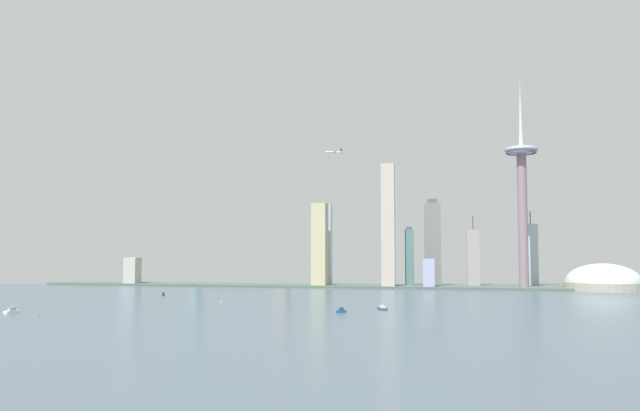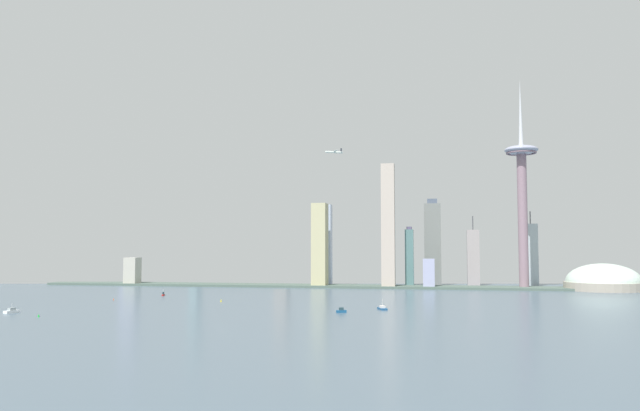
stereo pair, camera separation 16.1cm
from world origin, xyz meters
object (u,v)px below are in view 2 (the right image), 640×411
at_px(channel_buoy_0, 221,300).
at_px(skyscraper_0, 325,245).
at_px(skyscraper_5, 388,226).
at_px(skyscraper_11, 196,241).
at_px(skyscraper_4, 433,244).
at_px(boat_3, 382,308).
at_px(skyscraper_2, 132,271).
at_px(airplane, 334,152).
at_px(channel_buoy_1, 114,299).
at_px(skyscraper_8, 320,245).
at_px(boat_0, 12,311).
at_px(skyscraper_7, 531,255).
at_px(observation_tower, 522,181).
at_px(skyscraper_3, 130,241).
at_px(channel_buoy_2, 39,315).
at_px(skyscraper_1, 409,258).
at_px(boat_2, 341,311).
at_px(stadium_dome, 603,283).
at_px(boat_1, 163,294).
at_px(skyscraper_9, 282,250).
at_px(skyscraper_10, 429,274).

bearing_deg(channel_buoy_0, skyscraper_0, 79.94).
xyz_separation_m(skyscraper_5, skyscraper_11, (-327.82, 95.07, -20.74)).
relative_size(skyscraper_4, boat_3, 8.09).
bearing_deg(skyscraper_2, airplane, 2.31).
distance_m(channel_buoy_1, airplane, 391.95).
bearing_deg(airplane, skyscraper_4, 176.51).
relative_size(skyscraper_5, skyscraper_8, 1.45).
bearing_deg(boat_0, skyscraper_8, 168.05).
bearing_deg(channel_buoy_1, skyscraper_0, 60.72).
height_order(skyscraper_0, skyscraper_8, skyscraper_0).
xyz_separation_m(skyscraper_8, boat_3, (119.31, -317.07, -59.88)).
distance_m(skyscraper_7, boat_0, 709.42).
relative_size(observation_tower, skyscraper_4, 2.25).
bearing_deg(skyscraper_3, boat_3, -40.91).
relative_size(skyscraper_11, channel_buoy_2, 56.59).
relative_size(skyscraper_1, skyscraper_2, 2.09).
height_order(boat_2, boat_3, boat_3).
height_order(stadium_dome, skyscraper_1, skyscraper_1).
height_order(observation_tower, airplane, observation_tower).
distance_m(skyscraper_0, boat_3, 391.70).
relative_size(skyscraper_0, channel_buoy_1, 59.25).
xyz_separation_m(boat_0, airplane, (219.20, 413.49, 197.73)).
xyz_separation_m(skyscraper_8, channel_buoy_1, (-179.41, -266.86, -60.17)).
relative_size(skyscraper_8, channel_buoy_1, 58.53).
xyz_separation_m(skyscraper_3, skyscraper_4, (508.44, -19.17, -5.05)).
distance_m(skyscraper_0, boat_0, 502.55).
relative_size(observation_tower, boat_0, 21.05).
xyz_separation_m(skyscraper_1, boat_0, (-327.78, -439.42, -41.25)).
bearing_deg(boat_1, observation_tower, -70.66).
bearing_deg(skyscraper_9, boat_1, -104.41).
height_order(boat_3, channel_buoy_0, boat_3).
height_order(boat_1, channel_buoy_0, boat_1).
xyz_separation_m(skyscraper_10, boat_3, (-38.07, -314.72, -19.64)).
height_order(stadium_dome, boat_0, stadium_dome).
bearing_deg(channel_buoy_2, channel_buoy_0, 59.67).
xyz_separation_m(channel_buoy_0, airplane, (77.35, 269.16, 197.93)).
height_order(skyscraper_10, channel_buoy_2, skyscraper_10).
xyz_separation_m(skyscraper_11, channel_buoy_1, (47.48, -353.26, -66.93)).
bearing_deg(skyscraper_8, skyscraper_1, 13.89).
distance_m(stadium_dome, skyscraper_1, 264.45).
bearing_deg(skyscraper_2, channel_buoy_0, -47.45).
distance_m(skyscraper_3, skyscraper_4, 508.83).
xyz_separation_m(skyscraper_4, channel_buoy_2, (-318.16, -498.62, -62.38)).
bearing_deg(skyscraper_5, skyscraper_2, 179.71).
distance_m(boat_2, boat_3, 47.94).
bearing_deg(skyscraper_1, stadium_dome, -6.17).
relative_size(boat_0, boat_3, 0.87).
distance_m(skyscraper_1, skyscraper_7, 187.58).
distance_m(channel_buoy_0, channel_buoy_2, 195.17).
height_order(boat_0, channel_buoy_1, boat_0).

